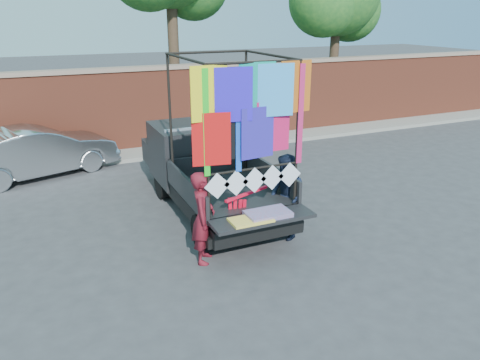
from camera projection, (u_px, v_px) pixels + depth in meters
name	position (u px, v px, depth m)	size (l,w,h in m)	color
ground	(250.00, 234.00, 9.31)	(90.00, 90.00, 0.00)	#38383A
brick_wall	(157.00, 107.00, 14.87)	(30.00, 0.45, 2.61)	#96412B
curb	(165.00, 151.00, 14.70)	(30.00, 1.20, 0.12)	gray
pickup_truck	(203.00, 166.00, 10.63)	(2.18, 5.46, 3.44)	black
sedan	(38.00, 151.00, 12.46)	(1.42, 4.06, 1.34)	#BABDC1
woman	(203.00, 218.00, 8.06)	(0.61, 0.40, 1.66)	maroon
man	(286.00, 197.00, 8.94)	(0.81, 0.63, 1.67)	black
streamer_bundle	(241.00, 206.00, 8.43)	(0.99, 0.42, 0.71)	#FF0D2B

